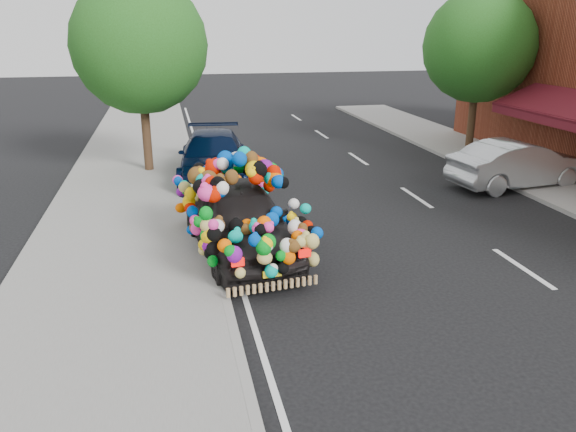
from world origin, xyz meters
The scene contains 9 objects.
ground centered at (0.00, 0.00, 0.00)m, with size 100.00×100.00×0.00m, color black.
sidewalk centered at (-4.30, 0.00, 0.06)m, with size 4.00×60.00×0.12m, color gray.
kerb centered at (-2.35, 0.00, 0.07)m, with size 0.15×60.00×0.13m, color gray.
lane_markings centered at (3.60, 0.00, 0.01)m, with size 6.00×50.00×0.01m, color silver, non-canonical shape.
tree_near_sidewalk centered at (-3.80, 9.50, 4.02)m, with size 4.20×4.20×6.13m.
tree_far_b centered at (8.00, 10.00, 3.89)m, with size 4.00×4.00×5.90m.
plush_art_car centered at (-1.80, 2.00, 1.11)m, with size 2.70×4.87×2.16m.
navy_sedan centered at (-1.80, 8.17, 0.73)m, with size 2.04×5.03×1.46m, color black.
silver_hatchback centered at (7.00, 5.38, 0.70)m, with size 1.48×4.23×1.39m, color #ADB0B4.
Camera 1 is at (-3.16, -9.04, 4.57)m, focal length 35.00 mm.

